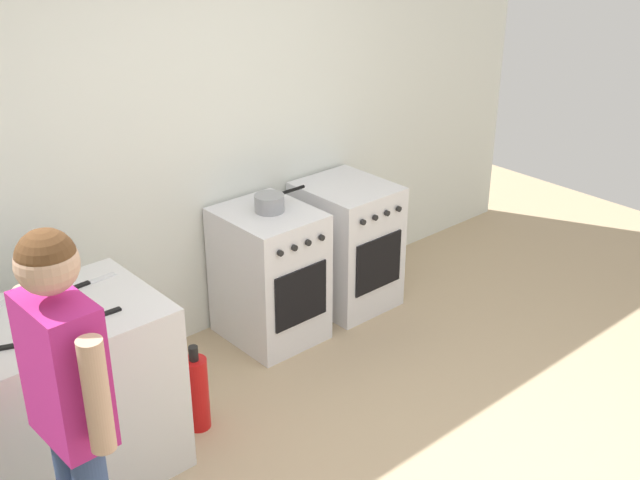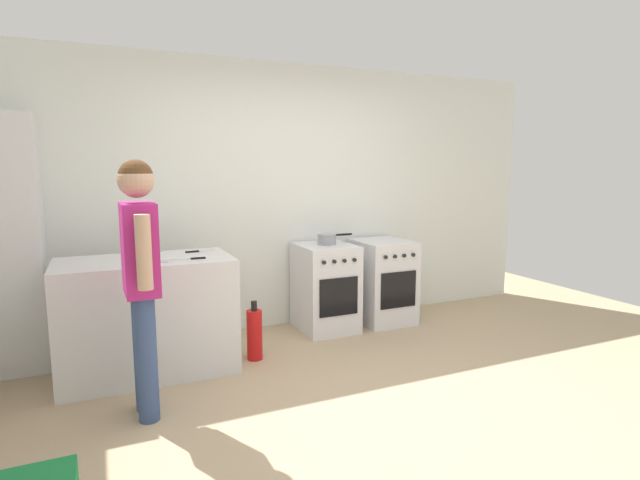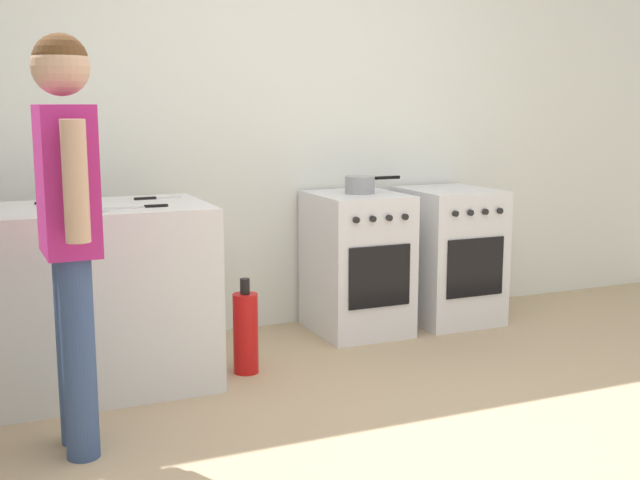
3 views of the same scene
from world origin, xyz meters
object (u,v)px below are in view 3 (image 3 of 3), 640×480
(oven_right, at_px, (448,255))
(knife_chef, at_px, (71,211))
(knife_carving, at_px, (64,201))
(fire_extinguisher, at_px, (246,332))
(knife_bread, at_px, (134,207))
(pot, at_px, (360,185))
(oven_left, at_px, (357,263))
(person, at_px, (68,209))
(knife_utility, at_px, (156,198))

(oven_right, distance_m, knife_chef, 2.48)
(knife_carving, bearing_deg, fire_extinguisher, -20.97)
(knife_chef, distance_m, fire_extinguisher, 1.09)
(knife_bread, bearing_deg, knife_carving, 126.14)
(pot, xyz_separation_m, knife_carving, (-1.73, -0.16, 0.00))
(pot, height_order, knife_bread, pot)
(oven_right, xyz_separation_m, pot, (-0.63, 0.00, 0.48))
(oven_right, bearing_deg, fire_extinguisher, -162.60)
(oven_left, distance_m, person, 2.17)
(person, bearing_deg, knife_chef, 82.94)
(person, bearing_deg, knife_utility, 59.40)
(oven_right, xyz_separation_m, person, (-2.44, -1.11, 0.56))
(knife_bread, height_order, knife_carving, same)
(oven_right, bearing_deg, pot, 179.89)
(oven_left, distance_m, knife_carving, 1.78)
(oven_left, xyz_separation_m, fire_extinguisher, (-0.87, -0.48, -0.21))
(knife_chef, bearing_deg, oven_left, 17.63)
(oven_left, xyz_separation_m, person, (-1.78, -1.11, 0.56))
(knife_bread, distance_m, knife_carving, 0.47)
(knife_chef, bearing_deg, fire_extinguisher, 4.49)
(knife_utility, xyz_separation_m, knife_chef, (-0.46, -0.33, -0.00))
(knife_chef, bearing_deg, oven_right, 12.94)
(knife_utility, bearing_deg, knife_carving, 172.89)
(pot, relative_size, knife_chef, 1.20)
(oven_right, xyz_separation_m, knife_utility, (-1.91, -0.21, 0.48))
(knife_bread, height_order, knife_chef, same)
(oven_right, relative_size, knife_chef, 2.84)
(knife_bread, xyz_separation_m, knife_carving, (-0.28, 0.38, 0.00))
(fire_extinguisher, bearing_deg, person, -145.35)
(knife_utility, distance_m, knife_bread, 0.37)
(fire_extinguisher, bearing_deg, pot, 28.26)
(oven_right, relative_size, knife_utility, 3.38)
(oven_left, height_order, knife_bread, knife_bread)
(oven_right, relative_size, knife_carving, 2.72)
(knife_carving, bearing_deg, knife_bread, -53.86)
(oven_right, height_order, fire_extinguisher, oven_right)
(oven_right, xyz_separation_m, fire_extinguisher, (-1.53, -0.48, -0.21))
(knife_chef, bearing_deg, person, -97.06)
(knife_carving, bearing_deg, knife_utility, -7.11)
(oven_left, relative_size, person, 0.52)
(person, bearing_deg, knife_carving, 85.31)
(oven_right, relative_size, fire_extinguisher, 1.70)
(pot, height_order, fire_extinguisher, pot)
(pot, distance_m, knife_utility, 1.29)
(knife_chef, bearing_deg, pot, 17.46)
(knife_bread, distance_m, knife_chef, 0.28)
(fire_extinguisher, bearing_deg, knife_carving, 159.03)
(knife_utility, bearing_deg, knife_chef, -144.31)
(oven_right, bearing_deg, oven_left, -180.00)
(oven_left, bearing_deg, knife_chef, -162.37)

